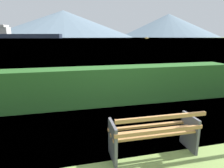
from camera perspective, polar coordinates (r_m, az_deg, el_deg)
The scene contains 7 objects.
ground_plane at distance 3.86m, azimuth 11.62°, elevation -19.24°, with size 1400.00×1400.00×0.00m, color olive.
water_surface at distance 312.86m, azimuth -13.74°, elevation 13.07°, with size 620.00×620.00×0.00m, color slate.
park_bench at distance 3.60m, azimuth 12.34°, elevation -14.08°, with size 1.58×0.59×0.87m.
hedge_row at distance 6.15m, azimuth 0.50°, elevation -0.33°, with size 7.92×0.81×1.17m, color #285B23.
cargo_ship_large at distance 303.83m, azimuth -25.62°, elevation 13.07°, with size 99.43×41.95×17.85m.
fishing_boat_near at distance 217.07m, azimuth 10.23°, elevation 13.27°, with size 4.64×2.39×1.98m.
distant_hills at distance 571.51m, azimuth -11.84°, elevation 17.08°, with size 852.05×399.35×78.94m.
Camera 1 is at (-1.46, -2.90, 2.09)m, focal length 30.89 mm.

